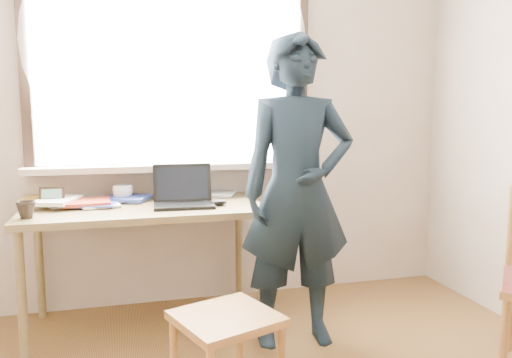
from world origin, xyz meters
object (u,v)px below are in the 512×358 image
object	(u,v)px
desk	(145,219)
laptop	(183,196)
mug_dark	(26,210)
work_chair	(226,329)
person	(297,191)
mug_white	(123,193)

from	to	relation	value
desk	laptop	xyz separation A→B (m)	(0.22, -0.03, 0.13)
mug_dark	work_chair	xyz separation A→B (m)	(0.90, -0.74, -0.43)
laptop	person	world-z (taller)	person
mug_dark	person	xyz separation A→B (m)	(1.41, -0.22, 0.07)
laptop	mug_white	distance (m)	0.43
laptop	mug_dark	size ratio (longest dim) A/B	3.77
mug_dark	work_chair	world-z (taller)	mug_dark
desk	mug_white	world-z (taller)	mug_white
mug_white	mug_dark	distance (m)	0.64
desk	laptop	bearing A→B (deg)	-7.64
desk	person	world-z (taller)	person
mug_dark	work_chair	bearing A→B (deg)	-39.40
mug_white	mug_dark	world-z (taller)	mug_white
desk	person	bearing A→B (deg)	-27.40
desk	work_chair	world-z (taller)	desk
laptop	work_chair	xyz separation A→B (m)	(0.07, -0.90, -0.44)
desk	mug_white	size ratio (longest dim) A/B	11.07
work_chair	person	distance (m)	0.88
desk	work_chair	bearing A→B (deg)	-72.53
work_chair	mug_dark	bearing A→B (deg)	140.60
desk	laptop	size ratio (longest dim) A/B	3.78
person	desk	bearing A→B (deg)	157.14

